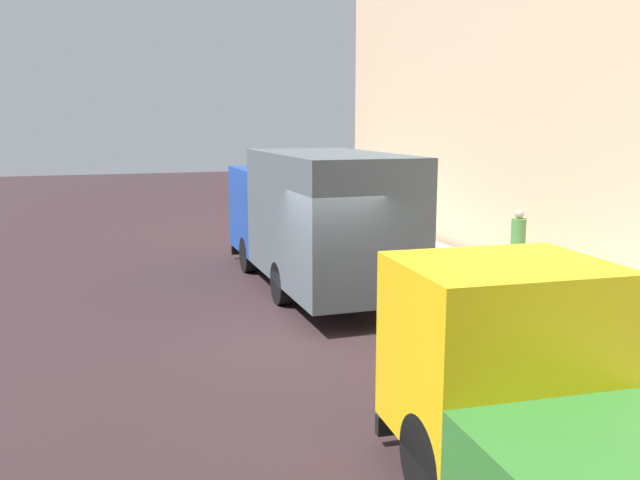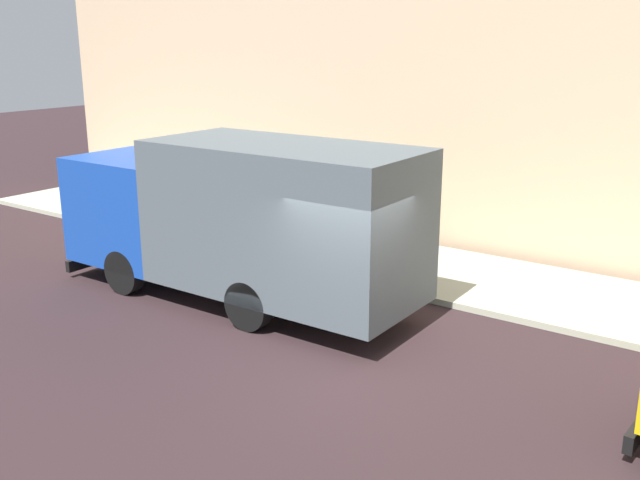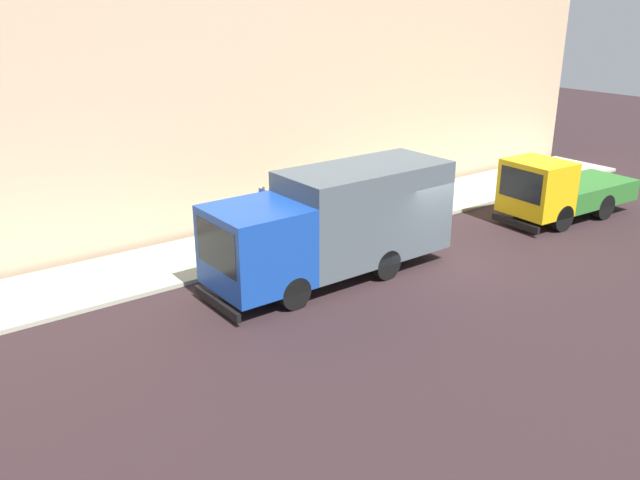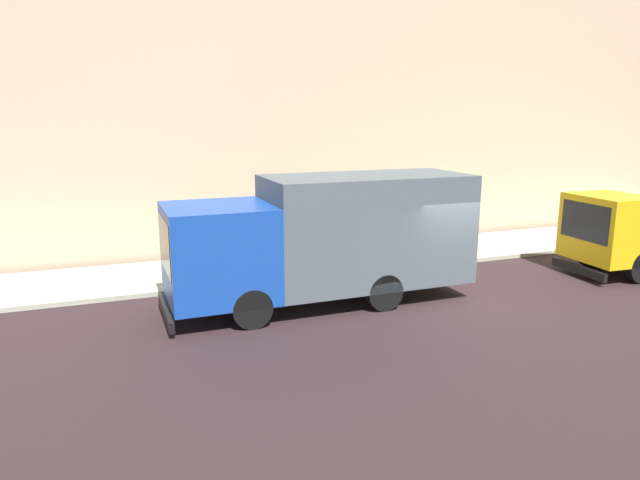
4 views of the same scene
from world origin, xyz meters
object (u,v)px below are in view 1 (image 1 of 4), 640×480
at_px(small_flatbed_truck, 572,430).
at_px(pedestrian_third, 420,228).
at_px(large_utility_truck, 313,215).
at_px(pedestrian_walking, 428,234).
at_px(pedestrian_standing, 518,243).
at_px(street_sign_post, 391,216).

height_order(small_flatbed_truck, pedestrian_third, small_flatbed_truck).
bearing_deg(large_utility_truck, pedestrian_walking, 9.46).
distance_m(pedestrian_walking, pedestrian_standing, 2.26).
bearing_deg(pedestrian_standing, pedestrian_walking, 5.11).
bearing_deg(pedestrian_walking, pedestrian_standing, 117.42).
bearing_deg(street_sign_post, pedestrian_third, 33.78).
distance_m(small_flatbed_truck, pedestrian_third, 12.22).
relative_size(small_flatbed_truck, pedestrian_walking, 3.39).
bearing_deg(pedestrian_standing, small_flatbed_truck, 115.72).
distance_m(large_utility_truck, street_sign_post, 2.53).
bearing_deg(pedestrian_third, small_flatbed_truck, -150.63).
xyz_separation_m(large_utility_truck, pedestrian_standing, (4.54, -1.23, -0.68)).
bearing_deg(large_utility_truck, small_flatbed_truck, -94.46).
distance_m(large_utility_truck, pedestrian_standing, 4.75).
height_order(large_utility_truck, pedestrian_third, large_utility_truck).
height_order(large_utility_truck, pedestrian_walking, large_utility_truck).
xyz_separation_m(large_utility_truck, street_sign_post, (2.34, 0.95, -0.24)).
xyz_separation_m(pedestrian_walking, pedestrian_standing, (1.39, -1.79, -0.00)).
bearing_deg(pedestrian_third, pedestrian_standing, -111.99).
relative_size(pedestrian_walking, pedestrian_third, 1.04).
relative_size(pedestrian_standing, street_sign_post, 0.76).
bearing_deg(small_flatbed_truck, large_utility_truck, 89.15).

